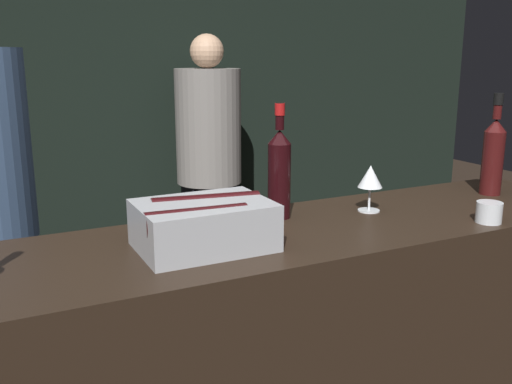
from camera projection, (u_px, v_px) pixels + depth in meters
name	position (u px, v px, depth m)	size (l,w,h in m)	color
wall_back_chalkboard	(91.00, 85.00, 3.68)	(6.40, 0.06, 2.80)	black
ice_bin_with_bottles	(204.00, 222.00, 1.51)	(0.36, 0.25, 0.13)	#9EA0A5
wine_glass	(370.00, 178.00, 1.86)	(0.08, 0.08, 0.15)	silver
candle_votive	(489.00, 212.00, 1.75)	(0.08, 0.08, 0.06)	silver
red_wine_bottle_tall	(279.00, 171.00, 1.78)	(0.07, 0.07, 0.36)	black
red_wine_bottle_black_foil	(493.00, 153.00, 2.08)	(0.08, 0.08, 0.37)	#380F0F
person_blond_tee	(209.00, 158.00, 3.66)	(0.42, 0.42, 1.72)	black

